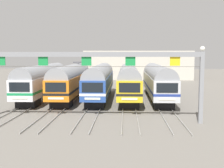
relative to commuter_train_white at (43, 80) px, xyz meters
name	(u,v)px	position (x,y,z in m)	size (l,w,h in m)	color
ground_plane	(100,99)	(7.98, 0.01, -2.69)	(160.00, 160.00, 0.00)	slate
track_bed	(108,85)	(7.98, 17.01, -2.61)	(17.47, 70.00, 0.15)	gray
commuter_train_white	(43,80)	(0.00, 0.00, 0.00)	(2.88, 18.06, 4.77)	white
commuter_train_orange	(71,80)	(3.99, 0.00, 0.00)	(2.88, 18.06, 5.05)	orange
commuter_train_blue	(100,80)	(7.98, 0.00, 0.00)	(2.88, 18.06, 4.77)	#284C9E
commuter_train_yellow	(129,80)	(11.97, 0.00, 0.00)	(2.88, 18.06, 4.77)	gold
commuter_train_silver	(158,80)	(15.96, 0.00, 0.00)	(2.88, 18.06, 4.77)	silver
catenary_gantry	(86,66)	(7.98, -13.49, 2.55)	(21.20, 0.44, 6.97)	gray
maintenance_building	(137,65)	(14.51, 33.78, 0.79)	(26.21, 10.00, 6.96)	beige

